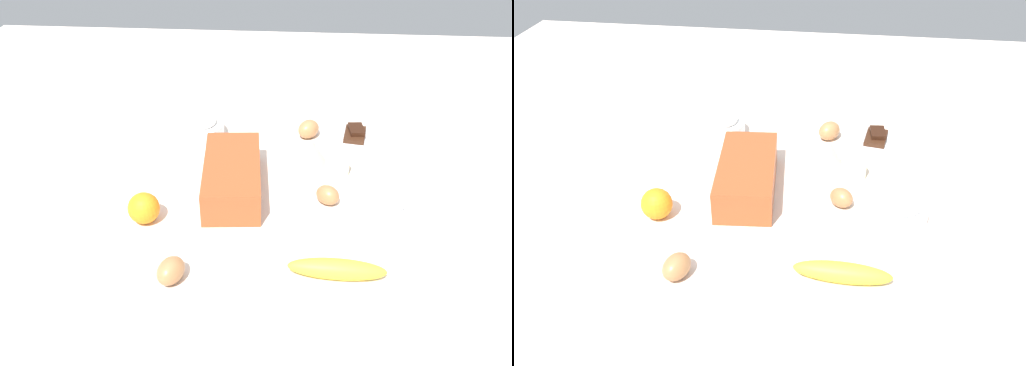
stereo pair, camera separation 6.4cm
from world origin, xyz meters
The scene contains 11 objects.
ground_plane centered at (0.00, 0.00, -0.01)m, with size 2.40×2.40×0.02m, color beige.
loaf_pan centered at (0.02, 0.06, 0.04)m, with size 0.29×0.15×0.08m.
flour_bowl centered at (0.28, 0.18, 0.03)m, with size 0.13×0.13×0.07m.
sugar_bowl centered at (-0.05, -0.29, 0.03)m, with size 0.12×0.12×0.06m.
banana centered at (-0.25, -0.17, 0.02)m, with size 0.19×0.04×0.04m, color yellow.
orange_fruit centered at (-0.11, 0.24, 0.03)m, with size 0.07×0.07×0.07m, color orange.
butter_block centered at (0.14, -0.18, 0.03)m, with size 0.09×0.06×0.06m, color #F4EDB2.
egg_near_butter centered at (0.30, -0.12, 0.03)m, with size 0.05×0.05×0.07m, color #AE7647.
egg_beside_bowl centered at (-0.01, -0.17, 0.02)m, with size 0.04×0.04×0.06m, color #A36D42.
egg_loose centered at (-0.28, 0.14, 0.02)m, with size 0.05×0.05×0.07m, color #A87144.
chocolate_plate centered at (0.29, -0.25, 0.01)m, with size 0.13×0.13×0.03m.
Camera 1 is at (-0.98, -0.07, 0.72)m, focal length 36.48 mm.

